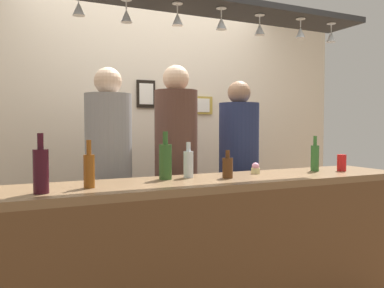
{
  "coord_description": "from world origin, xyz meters",
  "views": [
    {
      "loc": [
        -1.22,
        -2.52,
        1.29
      ],
      "look_at": [
        0.0,
        0.1,
        1.15
      ],
      "focal_mm": 36.62,
      "sensor_mm": 36.0,
      "label": 1
    }
  ],
  "objects_px": {
    "person_middle_brown_shirt": "(176,154)",
    "bottle_beer_amber_tall": "(89,169)",
    "bottle_wine_dark_red": "(41,170)",
    "bottle_beer_green_import": "(315,157)",
    "person_right_navy_shirt": "(239,159)",
    "picture_frame_crest": "(146,94)",
    "drink_can": "(342,163)",
    "person_left_grey_shirt": "(109,160)",
    "bottle_champagne_green": "(165,161)",
    "bottle_soda_clear": "(188,163)",
    "picture_frame_lower_pair": "(199,105)",
    "cupcake": "(256,169)",
    "bottle_beer_brown_stubby": "(228,167)"
  },
  "relations": [
    {
      "from": "person_middle_brown_shirt",
      "to": "bottle_beer_amber_tall",
      "type": "relative_size",
      "value": 6.77
    },
    {
      "from": "bottle_wine_dark_red",
      "to": "bottle_beer_green_import",
      "type": "bearing_deg",
      "value": 4.82
    },
    {
      "from": "person_right_navy_shirt",
      "to": "picture_frame_crest",
      "type": "bearing_deg",
      "value": 129.16
    },
    {
      "from": "bottle_wine_dark_red",
      "to": "drink_can",
      "type": "xyz_separation_m",
      "value": [
        2.09,
        0.08,
        -0.06
      ]
    },
    {
      "from": "person_left_grey_shirt",
      "to": "bottle_wine_dark_red",
      "type": "height_order",
      "value": "person_left_grey_shirt"
    },
    {
      "from": "bottle_champagne_green",
      "to": "bottle_soda_clear",
      "type": "xyz_separation_m",
      "value": [
        0.17,
        0.02,
        -0.03
      ]
    },
    {
      "from": "person_right_navy_shirt",
      "to": "bottle_beer_amber_tall",
      "type": "height_order",
      "value": "person_right_navy_shirt"
    },
    {
      "from": "picture_frame_lower_pair",
      "to": "person_middle_brown_shirt",
      "type": "bearing_deg",
      "value": -127.54
    },
    {
      "from": "bottle_wine_dark_red",
      "to": "cupcake",
      "type": "xyz_separation_m",
      "value": [
        1.42,
        0.22,
        -0.08
      ]
    },
    {
      "from": "drink_can",
      "to": "picture_frame_lower_pair",
      "type": "bearing_deg",
      "value": 108.57
    },
    {
      "from": "bottle_soda_clear",
      "to": "bottle_wine_dark_red",
      "type": "bearing_deg",
      "value": -165.84
    },
    {
      "from": "picture_frame_crest",
      "to": "bottle_beer_green_import",
      "type": "bearing_deg",
      "value": -57.63
    },
    {
      "from": "bottle_wine_dark_red",
      "to": "drink_can",
      "type": "distance_m",
      "value": 2.09
    },
    {
      "from": "person_middle_brown_shirt",
      "to": "picture_frame_lower_pair",
      "type": "height_order",
      "value": "person_middle_brown_shirt"
    },
    {
      "from": "picture_frame_crest",
      "to": "bottle_soda_clear",
      "type": "bearing_deg",
      "value": -96.24
    },
    {
      "from": "person_right_navy_shirt",
      "to": "bottle_wine_dark_red",
      "type": "distance_m",
      "value": 1.82
    },
    {
      "from": "bottle_soda_clear",
      "to": "picture_frame_crest",
      "type": "xyz_separation_m",
      "value": [
        0.14,
        1.28,
        0.54
      ]
    },
    {
      "from": "bottle_beer_green_import",
      "to": "drink_can",
      "type": "xyz_separation_m",
      "value": [
        0.19,
        -0.08,
        -0.04
      ]
    },
    {
      "from": "picture_frame_crest",
      "to": "picture_frame_lower_pair",
      "type": "distance_m",
      "value": 0.57
    },
    {
      "from": "bottle_beer_green_import",
      "to": "cupcake",
      "type": "bearing_deg",
      "value": 173.44
    },
    {
      "from": "person_middle_brown_shirt",
      "to": "person_left_grey_shirt",
      "type": "bearing_deg",
      "value": 180.0
    },
    {
      "from": "bottle_soda_clear",
      "to": "picture_frame_lower_pair",
      "type": "distance_m",
      "value": 1.53
    },
    {
      "from": "drink_can",
      "to": "picture_frame_crest",
      "type": "height_order",
      "value": "picture_frame_crest"
    },
    {
      "from": "drink_can",
      "to": "cupcake",
      "type": "height_order",
      "value": "drink_can"
    },
    {
      "from": "bottle_beer_green_import",
      "to": "bottle_wine_dark_red",
      "type": "relative_size",
      "value": 0.87
    },
    {
      "from": "picture_frame_crest",
      "to": "picture_frame_lower_pair",
      "type": "xyz_separation_m",
      "value": [
        0.56,
        0.0,
        -0.09
      ]
    },
    {
      "from": "bottle_beer_brown_stubby",
      "to": "bottle_beer_amber_tall",
      "type": "bearing_deg",
      "value": -178.44
    },
    {
      "from": "picture_frame_crest",
      "to": "bottle_wine_dark_red",
      "type": "bearing_deg",
      "value": -124.76
    },
    {
      "from": "bottle_soda_clear",
      "to": "cupcake",
      "type": "distance_m",
      "value": 0.51
    },
    {
      "from": "bottle_soda_clear",
      "to": "bottle_beer_amber_tall",
      "type": "bearing_deg",
      "value": -166.79
    },
    {
      "from": "bottle_beer_brown_stubby",
      "to": "bottle_champagne_green",
      "type": "height_order",
      "value": "bottle_champagne_green"
    },
    {
      "from": "bottle_beer_brown_stubby",
      "to": "bottle_beer_green_import",
      "type": "xyz_separation_m",
      "value": [
        0.78,
        0.06,
        0.03
      ]
    },
    {
      "from": "person_left_grey_shirt",
      "to": "picture_frame_crest",
      "type": "height_order",
      "value": "picture_frame_crest"
    },
    {
      "from": "bottle_beer_green_import",
      "to": "cupcake",
      "type": "height_order",
      "value": "bottle_beer_green_import"
    },
    {
      "from": "picture_frame_crest",
      "to": "picture_frame_lower_pair",
      "type": "height_order",
      "value": "picture_frame_crest"
    },
    {
      "from": "person_left_grey_shirt",
      "to": "bottle_beer_green_import",
      "type": "distance_m",
      "value": 1.52
    },
    {
      "from": "bottle_soda_clear",
      "to": "picture_frame_lower_pair",
      "type": "relative_size",
      "value": 0.77
    },
    {
      "from": "person_right_navy_shirt",
      "to": "bottle_soda_clear",
      "type": "height_order",
      "value": "person_right_navy_shirt"
    },
    {
      "from": "bottle_beer_green_import",
      "to": "bottle_beer_amber_tall",
      "type": "relative_size",
      "value": 1.0
    },
    {
      "from": "cupcake",
      "to": "picture_frame_lower_pair",
      "type": "height_order",
      "value": "picture_frame_lower_pair"
    },
    {
      "from": "drink_can",
      "to": "cupcake",
      "type": "bearing_deg",
      "value": 168.76
    },
    {
      "from": "cupcake",
      "to": "bottle_wine_dark_red",
      "type": "bearing_deg",
      "value": -171.33
    },
    {
      "from": "person_left_grey_shirt",
      "to": "person_right_navy_shirt",
      "type": "bearing_deg",
      "value": -0.0
    },
    {
      "from": "bottle_beer_brown_stubby",
      "to": "bottle_soda_clear",
      "type": "height_order",
      "value": "bottle_soda_clear"
    },
    {
      "from": "bottle_soda_clear",
      "to": "drink_can",
      "type": "height_order",
      "value": "bottle_soda_clear"
    },
    {
      "from": "bottle_beer_brown_stubby",
      "to": "bottle_soda_clear",
      "type": "relative_size",
      "value": 0.78
    },
    {
      "from": "bottle_beer_brown_stubby",
      "to": "drink_can",
      "type": "height_order",
      "value": "bottle_beer_brown_stubby"
    },
    {
      "from": "drink_can",
      "to": "person_right_navy_shirt",
      "type": "bearing_deg",
      "value": 122.75
    },
    {
      "from": "person_right_navy_shirt",
      "to": "bottle_soda_clear",
      "type": "relative_size",
      "value": 7.24
    },
    {
      "from": "bottle_champagne_green",
      "to": "bottle_beer_amber_tall",
      "type": "height_order",
      "value": "bottle_champagne_green"
    }
  ]
}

